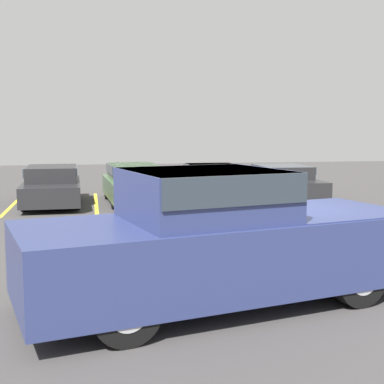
% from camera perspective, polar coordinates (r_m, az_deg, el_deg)
% --- Properties ---
extents(ground_plane, '(60.00, 60.00, 0.00)m').
position_cam_1_polar(ground_plane, '(8.58, 5.45, -9.91)').
color(ground_plane, '#423F3F').
extents(stall_stripe_a, '(0.12, 5.19, 0.01)m').
position_cam_1_polar(stall_stripe_a, '(18.34, -18.57, -1.30)').
color(stall_stripe_a, yellow).
rests_on(stall_stripe_a, ground_plane).
extents(stall_stripe_b, '(0.12, 5.19, 0.01)m').
position_cam_1_polar(stall_stripe_b, '(18.17, -10.20, -1.13)').
color(stall_stripe_b, yellow).
rests_on(stall_stripe_b, ground_plane).
extents(stall_stripe_c, '(0.12, 5.19, 0.01)m').
position_cam_1_polar(stall_stripe_c, '(18.38, -1.86, -0.94)').
color(stall_stripe_c, yellow).
rests_on(stall_stripe_c, ground_plane).
extents(stall_stripe_d, '(0.12, 5.19, 0.01)m').
position_cam_1_polar(stall_stripe_d, '(18.97, 6.13, -0.73)').
color(stall_stripe_d, yellow).
rests_on(stall_stripe_d, ground_plane).
extents(stall_stripe_e, '(0.12, 5.19, 0.01)m').
position_cam_1_polar(stall_stripe_e, '(19.91, 13.50, -0.53)').
color(stall_stripe_e, yellow).
rests_on(stall_stripe_e, ground_plane).
extents(pickup_truck, '(5.93, 3.31, 1.90)m').
position_cam_1_polar(pickup_truck, '(7.50, 3.31, -4.93)').
color(pickup_truck, navy).
rests_on(pickup_truck, ground_plane).
extents(parked_sedan_a, '(1.89, 4.60, 1.25)m').
position_cam_1_polar(parked_sedan_a, '(18.02, -14.70, 0.81)').
color(parked_sedan_a, '#232326').
rests_on(parked_sedan_a, ground_plane).
extents(parked_sedan_b, '(1.94, 4.31, 1.30)m').
position_cam_1_polar(parked_sedan_b, '(17.92, -6.32, 1.03)').
color(parked_sedan_b, '#4C6B47').
rests_on(parked_sedan_b, ground_plane).
extents(parked_sedan_c, '(1.85, 4.52, 1.23)m').
position_cam_1_polar(parked_sedan_c, '(18.42, 2.35, 1.14)').
color(parked_sedan_c, maroon).
rests_on(parked_sedan_c, ground_plane).
extents(parked_sedan_d, '(1.88, 4.25, 1.17)m').
position_cam_1_polar(parked_sedan_d, '(19.21, 9.63, 1.17)').
color(parked_sedan_d, '#232326').
rests_on(parked_sedan_d, ground_plane).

